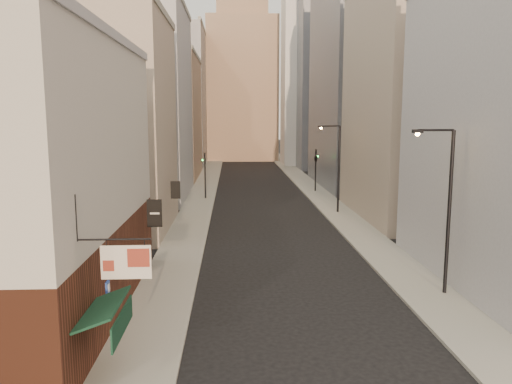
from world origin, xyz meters
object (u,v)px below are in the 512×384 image
streetlamp_near (445,202)px  streetlamp_mid (337,164)px  white_tower (305,61)px  traffic_light_right (316,160)px  traffic_light_left (205,168)px  clock_tower (242,73)px

streetlamp_near → streetlamp_mid: size_ratio=1.03×
streetlamp_near → streetlamp_mid: (-0.84, 21.13, -0.11)m
white_tower → traffic_light_right: white_tower is taller
traffic_light_left → white_tower: bearing=-133.5°
streetlamp_mid → traffic_light_left: streetlamp_mid is taller
clock_tower → streetlamp_near: clock_tower is taller
streetlamp_near → traffic_light_right: bearing=85.6°
traffic_light_left → streetlamp_near: bearing=93.3°
streetlamp_mid → traffic_light_left: size_ratio=1.59×
white_tower → streetlamp_near: bearing=-92.5°
white_tower → traffic_light_right: 36.58m
streetlamp_near → traffic_light_right: size_ratio=1.63×
streetlamp_near → traffic_light_left: bearing=108.7°
clock_tower → traffic_light_left: 54.15m
streetlamp_mid → traffic_light_left: (-12.26, 8.31, -1.20)m
traffic_light_left → clock_tower: bearing=-116.2°
clock_tower → white_tower: clock_tower is taller
streetlamp_mid → traffic_light_right: size_ratio=1.59×
clock_tower → traffic_light_left: size_ratio=8.98×
streetlamp_mid → clock_tower: bearing=88.1°
clock_tower → white_tower: size_ratio=1.08×
white_tower → traffic_light_right: bearing=-95.9°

